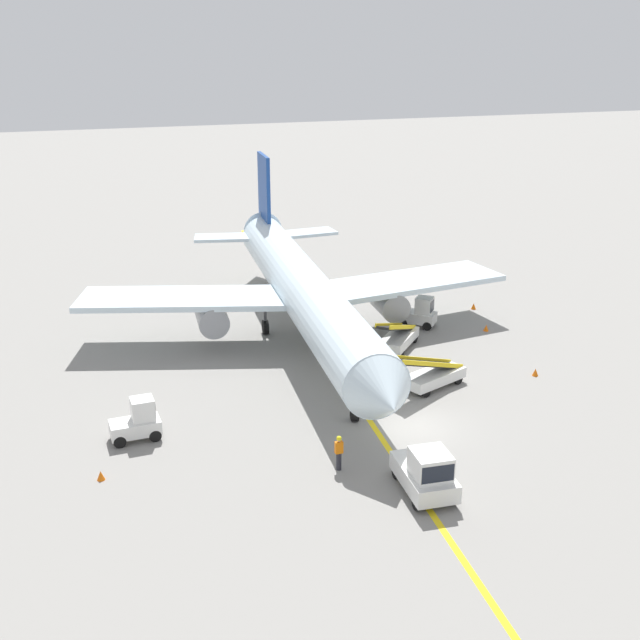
% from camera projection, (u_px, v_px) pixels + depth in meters
% --- Properties ---
extents(ground_plane, '(300.00, 300.00, 0.00)m').
position_uv_depth(ground_plane, '(413.00, 427.00, 39.27)').
color(ground_plane, gray).
extents(taxi_line_yellow, '(8.03, 79.65, 0.01)m').
position_uv_depth(taxi_line_yellow, '(350.00, 391.00, 43.25)').
color(taxi_line_yellow, yellow).
rests_on(taxi_line_yellow, ground).
extents(airliner, '(28.48, 35.34, 10.10)m').
position_uv_depth(airliner, '(302.00, 289.00, 49.69)').
color(airliner, silver).
rests_on(airliner, ground).
extents(pushback_tug, '(2.22, 3.76, 2.20)m').
position_uv_depth(pushback_tug, '(426.00, 473.00, 33.15)').
color(pushback_tug, silver).
rests_on(pushback_tug, ground).
extents(baggage_tug_near_wing, '(2.44, 1.40, 2.10)m').
position_uv_depth(baggage_tug_near_wing, '(138.00, 422.00, 37.77)').
color(baggage_tug_near_wing, silver).
rests_on(baggage_tug_near_wing, ground).
extents(baggage_tug_by_cargo_door, '(2.65, 2.57, 2.10)m').
position_uv_depth(baggage_tug_by_cargo_door, '(420.00, 313.00, 52.73)').
color(baggage_tug_by_cargo_door, silver).
rests_on(baggage_tug_by_cargo_door, ground).
extents(belt_loader_forward_hold, '(5.13, 2.93, 2.59)m').
position_uv_depth(belt_loader_forward_hold, '(433.00, 374.00, 43.47)').
color(belt_loader_forward_hold, silver).
rests_on(belt_loader_forward_hold, ground).
extents(belt_loader_aft_hold, '(4.37, 4.47, 2.59)m').
position_uv_depth(belt_loader_aft_hold, '(398.00, 337.00, 48.96)').
color(belt_loader_aft_hold, silver).
rests_on(belt_loader_aft_hold, ground).
extents(ground_crew_marshaller, '(0.36, 0.24, 1.70)m').
position_uv_depth(ground_crew_marshaller, '(339.00, 452.00, 35.03)').
color(ground_crew_marshaller, '#26262D').
rests_on(ground_crew_marshaller, ground).
extents(safety_cone_nose_left, '(0.36, 0.36, 0.44)m').
position_uv_depth(safety_cone_nose_left, '(486.00, 328.00, 52.13)').
color(safety_cone_nose_left, orange).
rests_on(safety_cone_nose_left, ground).
extents(safety_cone_nose_right, '(0.36, 0.36, 0.44)m').
position_uv_depth(safety_cone_nose_right, '(101.00, 475.00, 34.43)').
color(safety_cone_nose_right, orange).
rests_on(safety_cone_nose_right, ground).
extents(safety_cone_wingtip_left, '(0.36, 0.36, 0.44)m').
position_uv_depth(safety_cone_wingtip_left, '(535.00, 372.00, 45.15)').
color(safety_cone_wingtip_left, orange).
rests_on(safety_cone_wingtip_left, ground).
extents(safety_cone_wingtip_right, '(0.36, 0.36, 0.44)m').
position_uv_depth(safety_cone_wingtip_right, '(474.00, 306.00, 56.38)').
color(safety_cone_wingtip_right, orange).
rests_on(safety_cone_wingtip_right, ground).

